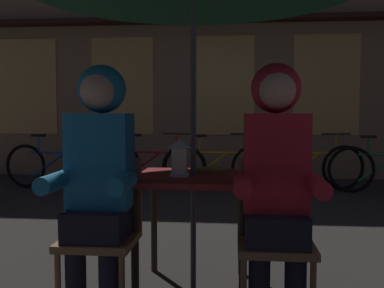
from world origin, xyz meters
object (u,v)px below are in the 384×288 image
at_px(person_right_hooded, 276,167).
at_px(chair_right, 275,231).
at_px(lantern, 180,157).
at_px(bicycle_nearest, 56,166).
at_px(bicycle_second, 152,165).
at_px(bicycle_fourth, 310,167).
at_px(person_left_hooded, 99,165).
at_px(bicycle_third, 219,166).
at_px(book, 210,170).
at_px(cafe_table, 193,191).
at_px(chair_left, 103,227).

bearing_deg(person_right_hooded, chair_right, 90.00).
bearing_deg(lantern, person_right_hooded, -32.41).
height_order(chair_right, bicycle_nearest, chair_right).
bearing_deg(chair_right, person_right_hooded, -90.00).
relative_size(bicycle_second, bicycle_fourth, 1.01).
bearing_deg(person_left_hooded, bicycle_third, 83.35).
xyz_separation_m(bicycle_nearest, book, (2.48, -3.46, 0.41)).
height_order(bicycle_second, book, bicycle_second).
xyz_separation_m(person_left_hooded, person_right_hooded, (0.96, 0.00, 0.00)).
xyz_separation_m(bicycle_third, book, (0.08, -3.63, 0.41)).
bearing_deg(bicycle_nearest, bicycle_second, 8.37).
distance_m(cafe_table, book, 0.23).
relative_size(bicycle_third, book, 8.40).
relative_size(cafe_table, person_right_hooded, 0.53).
bearing_deg(cafe_table, chair_right, -37.55).
height_order(chair_left, bicycle_third, chair_left).
xyz_separation_m(bicycle_nearest, bicycle_fourth, (3.72, 0.19, 0.00)).
xyz_separation_m(lantern, chair_left, (-0.40, -0.30, -0.37)).
xyz_separation_m(person_right_hooded, book, (-0.38, 0.60, -0.09)).
bearing_deg(bicycle_fourth, bicycle_nearest, -177.00).
bearing_deg(book, bicycle_second, 112.60).
height_order(person_left_hooded, bicycle_second, person_left_hooded).
bearing_deg(bicycle_second, chair_right, -70.77).
distance_m(lantern, book, 0.32).
xyz_separation_m(lantern, person_left_hooded, (-0.40, -0.35, -0.01)).
height_order(cafe_table, chair_left, chair_left).
bearing_deg(bicycle_third, person_right_hooded, -83.72).
distance_m(chair_right, book, 0.72).
distance_m(person_right_hooded, bicycle_nearest, 5.00).
bearing_deg(bicycle_second, bicycle_fourth, -0.26).
bearing_deg(book, chair_left, -130.46).
xyz_separation_m(chair_right, bicycle_fourth, (0.85, 4.20, -0.14)).
height_order(cafe_table, bicycle_nearest, bicycle_nearest).
height_order(bicycle_nearest, book, bicycle_nearest).
bearing_deg(bicycle_fourth, bicycle_third, -179.00).
distance_m(lantern, bicycle_second, 4.05).
bearing_deg(lantern, bicycle_third, 88.66).
relative_size(chair_right, bicycle_nearest, 0.52).
bearing_deg(bicycle_nearest, person_left_hooded, -64.88).
relative_size(lantern, person_left_hooded, 0.17).
relative_size(cafe_table, bicycle_fourth, 0.45).
bearing_deg(person_left_hooded, book, 46.28).
relative_size(person_right_hooded, bicycle_fourth, 0.85).
bearing_deg(person_left_hooded, chair_right, 3.39).
relative_size(person_left_hooded, person_right_hooded, 1.00).
bearing_deg(lantern, bicycle_fourth, 70.16).
distance_m(chair_right, bicycle_fourth, 4.29).
bearing_deg(chair_left, person_left_hooded, -90.00).
relative_size(chair_left, person_right_hooded, 0.62).
bearing_deg(chair_right, bicycle_second, 109.23).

